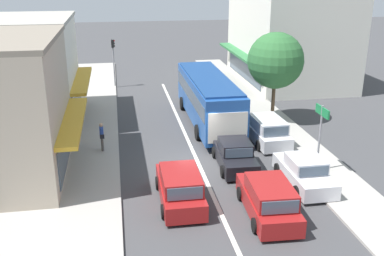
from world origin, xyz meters
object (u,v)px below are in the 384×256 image
at_px(wagon_adjacent_lane_trail, 180,187).
at_px(sedan_behind_bus_near, 235,155).
at_px(parked_wagon_kerb_second, 266,130).
at_px(city_bus, 208,96).
at_px(parked_sedan_kerb_front, 304,172).
at_px(directional_road_sign, 321,123).
at_px(street_tree_right, 276,61).
at_px(pedestrian_with_handbag_near, 102,135).
at_px(wagon_behind_bus_mid, 268,199).
at_px(traffic_light_downstreet, 113,55).

relative_size(wagon_adjacent_lane_trail, sedan_behind_bus_near, 1.06).
height_order(sedan_behind_bus_near, parked_wagon_kerb_second, parked_wagon_kerb_second).
bearing_deg(city_bus, parked_wagon_kerb_second, -56.10).
relative_size(parked_sedan_kerb_front, directional_road_sign, 1.17).
height_order(street_tree_right, pedestrian_with_handbag_near, street_tree_right).
height_order(wagon_behind_bus_mid, sedan_behind_bus_near, wagon_behind_bus_mid).
bearing_deg(parked_wagon_kerb_second, directional_road_sign, -75.15).
relative_size(directional_road_sign, pedestrian_with_handbag_near, 2.21).
xyz_separation_m(wagon_adjacent_lane_trail, parked_wagon_kerb_second, (6.16, 6.47, 0.00)).
bearing_deg(parked_sedan_kerb_front, pedestrian_with_handbag_near, 149.24).
xyz_separation_m(street_tree_right, pedestrian_with_handbag_near, (-11.43, -3.85, -3.12)).
bearing_deg(pedestrian_with_handbag_near, wagon_behind_bus_mid, -49.31).
relative_size(traffic_light_downstreet, pedestrian_with_handbag_near, 2.58).
xyz_separation_m(city_bus, traffic_light_downstreet, (-6.12, 10.97, 0.97)).
height_order(sedan_behind_bus_near, traffic_light_downstreet, traffic_light_downstreet).
bearing_deg(sedan_behind_bus_near, street_tree_right, 56.90).
relative_size(wagon_behind_bus_mid, parked_sedan_kerb_front, 1.09).
height_order(city_bus, street_tree_right, street_tree_right).
bearing_deg(directional_road_sign, pedestrian_with_handbag_near, 157.37).
bearing_deg(parked_sedan_kerb_front, city_bus, 105.45).
bearing_deg(street_tree_right, wagon_behind_bus_mid, -110.07).
bearing_deg(traffic_light_downstreet, parked_wagon_kerb_second, -59.52).
bearing_deg(street_tree_right, parked_wagon_kerb_second, -114.48).
xyz_separation_m(wagon_adjacent_lane_trail, sedan_behind_bus_near, (3.40, 3.38, -0.08)).
xyz_separation_m(wagon_adjacent_lane_trail, directional_road_sign, (7.37, 1.92, 1.93)).
height_order(parked_wagon_kerb_second, directional_road_sign, directional_road_sign).
xyz_separation_m(wagon_adjacent_lane_trail, street_tree_right, (7.91, 10.31, 3.44)).
bearing_deg(street_tree_right, pedestrian_with_handbag_near, -161.40).
relative_size(wagon_behind_bus_mid, wagon_adjacent_lane_trail, 1.01).
bearing_deg(wagon_adjacent_lane_trail, parked_sedan_kerb_front, 6.50).
distance_m(wagon_adjacent_lane_trail, parked_wagon_kerb_second, 8.94).
xyz_separation_m(sedan_behind_bus_near, parked_wagon_kerb_second, (2.77, 3.09, 0.08)).
height_order(city_bus, wagon_behind_bus_mid, city_bus).
height_order(parked_sedan_kerb_front, directional_road_sign, directional_road_sign).
height_order(wagon_adjacent_lane_trail, traffic_light_downstreet, traffic_light_downstreet).
xyz_separation_m(city_bus, wagon_behind_bus_mid, (0.08, -12.26, -1.14)).
xyz_separation_m(parked_wagon_kerb_second, pedestrian_with_handbag_near, (-9.69, -0.01, 0.32)).
bearing_deg(parked_wagon_kerb_second, sedan_behind_bus_near, -131.85).
relative_size(wagon_behind_bus_mid, street_tree_right, 0.76).
height_order(wagon_adjacent_lane_trail, directional_road_sign, directional_road_sign).
relative_size(wagon_behind_bus_mid, sedan_behind_bus_near, 1.07).
bearing_deg(directional_road_sign, wagon_behind_bus_mid, -136.66).
bearing_deg(city_bus, sedan_behind_bus_near, -90.30).
bearing_deg(wagon_behind_bus_mid, traffic_light_downstreet, 104.94).
bearing_deg(directional_road_sign, wagon_adjacent_lane_trail, -165.43).
bearing_deg(pedestrian_with_handbag_near, directional_road_sign, -22.63).
distance_m(wagon_behind_bus_mid, sedan_behind_bus_near, 5.11).
bearing_deg(city_bus, wagon_behind_bus_mid, -89.63).
height_order(parked_sedan_kerb_front, parked_wagon_kerb_second, parked_wagon_kerb_second).
distance_m(wagon_adjacent_lane_trail, pedestrian_with_handbag_near, 7.36).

